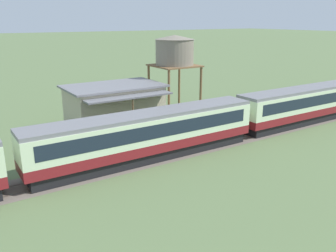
{
  "coord_description": "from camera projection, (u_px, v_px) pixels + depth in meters",
  "views": [
    {
      "loc": [
        -29.65,
        -24.52,
        11.34
      ],
      "look_at": [
        -13.59,
        0.39,
        2.38
      ],
      "focal_mm": 38.0,
      "sensor_mm": 36.0,
      "label": 1
    }
  ],
  "objects": [
    {
      "name": "ground_plane",
      "position": [
        275.0,
        128.0,
        38.39
      ],
      "size": [
        600.0,
        600.0,
        0.0
      ],
      "primitive_type": "plane",
      "color": "#566B42"
    },
    {
      "name": "water_tower",
      "position": [
        175.0,
        52.0,
        41.59
      ],
      "size": [
        5.01,
        5.01,
        9.56
      ],
      "color": "brown",
      "rests_on": "ground_plane"
    },
    {
      "name": "railway_track",
      "position": [
        80.0,
        174.0,
        26.97
      ],
      "size": [
        154.29,
        3.6,
        0.04
      ],
      "color": "#665B51",
      "rests_on": "ground_plane"
    },
    {
      "name": "passenger_train",
      "position": [
        150.0,
        133.0,
        29.54
      ],
      "size": [
        105.85,
        3.04,
        4.01
      ],
      "color": "maroon",
      "rests_on": "ground_plane"
    },
    {
      "name": "station_building",
      "position": [
        115.0,
        106.0,
        37.95
      ],
      "size": [
        10.13,
        7.65,
        4.66
      ],
      "color": "#BCB293",
      "rests_on": "ground_plane"
    }
  ]
}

